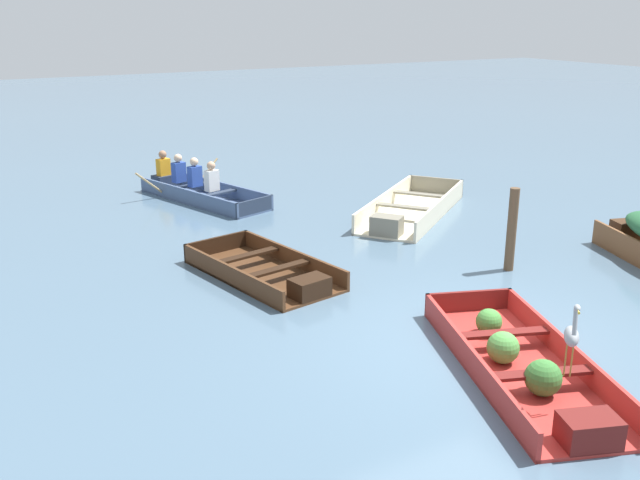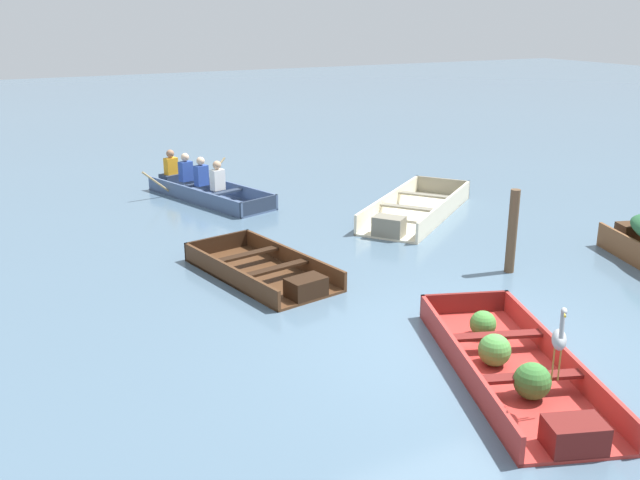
% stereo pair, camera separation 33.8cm
% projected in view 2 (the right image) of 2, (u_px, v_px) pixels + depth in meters
% --- Properties ---
extents(ground_plane, '(80.00, 80.00, 0.00)m').
position_uv_depth(ground_plane, '(465.00, 344.00, 8.78)').
color(ground_plane, slate).
extents(dinghy_red_foreground, '(2.26, 3.56, 0.43)m').
position_uv_depth(dinghy_red_foreground, '(513.00, 367.00, 7.92)').
color(dinghy_red_foreground, '#AD2D28').
rests_on(dinghy_red_foreground, ground).
extents(skiff_cream_near_moored, '(3.58, 3.12, 0.39)m').
position_uv_depth(skiff_cream_near_moored, '(414.00, 211.00, 14.06)').
color(skiff_cream_near_moored, beige).
rests_on(skiff_cream_near_moored, ground).
extents(skiff_dark_varnish_mid_moored, '(1.70, 2.85, 0.31)m').
position_uv_depth(skiff_dark_varnish_mid_moored, '(266.00, 272.00, 10.90)').
color(skiff_dark_varnish_mid_moored, '#4C2D19').
rests_on(skiff_dark_varnish_mid_moored, ground).
extents(rowboat_slate_blue_with_crew, '(2.28, 3.49, 0.89)m').
position_uv_depth(rowboat_slate_blue_with_crew, '(203.00, 187.00, 15.54)').
color(rowboat_slate_blue_with_crew, '#475B7F').
rests_on(rowboat_slate_blue_with_crew, ground).
extents(heron_on_dinghy, '(0.36, 0.39, 0.84)m').
position_uv_depth(heron_on_dinghy, '(559.00, 338.00, 6.89)').
color(heron_on_dinghy, olive).
rests_on(heron_on_dinghy, dinghy_red_foreground).
extents(mooring_post, '(0.15, 0.15, 1.33)m').
position_uv_depth(mooring_post, '(512.00, 231.00, 10.98)').
color(mooring_post, brown).
rests_on(mooring_post, ground).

